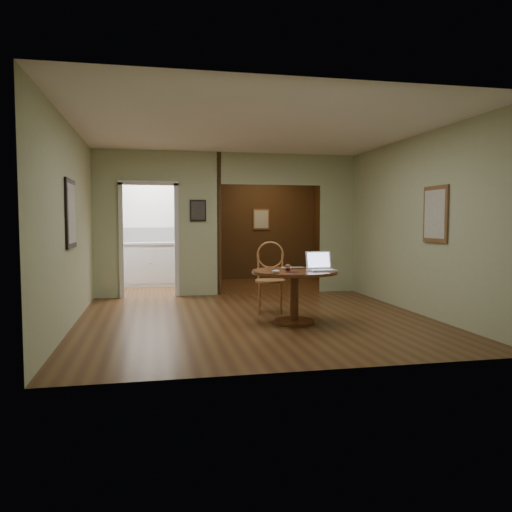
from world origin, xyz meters
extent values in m
plane|color=#482814|center=(0.00, 0.00, 0.00)|extent=(5.00, 5.00, 0.00)
plane|color=white|center=(0.00, 0.00, 2.70)|extent=(5.00, 5.00, 0.00)
plane|color=#B1BC92|center=(0.00, -2.50, 1.35)|extent=(5.00, 0.00, 5.00)
plane|color=#B1BC92|center=(-2.50, 0.00, 1.35)|extent=(0.00, 5.00, 5.00)
plane|color=#B1BC92|center=(2.50, 0.00, 1.35)|extent=(0.00, 5.00, 5.00)
cube|color=#B1BC92|center=(-2.25, 2.50, 1.35)|extent=(0.50, 2.70, 0.04)
cube|color=#B1BC92|center=(-0.60, 2.50, 1.35)|extent=(0.80, 2.70, 0.04)
cube|color=#B1BC92|center=(2.15, 2.50, 1.35)|extent=(0.70, 2.70, 0.04)
plane|color=silver|center=(-1.35, 4.50, 1.35)|extent=(2.70, 0.00, 2.70)
plane|color=#372110|center=(1.15, 5.00, 1.35)|extent=(2.70, 0.00, 2.70)
cube|color=#372110|center=(-0.20, 3.75, 1.35)|extent=(0.08, 2.50, 2.70)
cube|color=black|center=(-2.48, 0.00, 1.50)|extent=(0.03, 0.70, 0.90)
cube|color=brown|center=(2.48, -0.50, 1.50)|extent=(0.03, 0.60, 0.80)
cube|color=black|center=(-0.60, 2.48, 1.60)|extent=(0.30, 0.03, 0.40)
cube|color=silver|center=(1.15, 4.98, 1.45)|extent=(0.40, 0.03, 0.50)
cube|color=white|center=(-1.35, 4.49, 1.10)|extent=(2.00, 0.02, 0.32)
cylinder|color=maroon|center=(0.46, -0.37, 0.02)|extent=(0.55, 0.55, 0.05)
cylinder|color=maroon|center=(0.46, -0.37, 0.36)|extent=(0.12, 0.12, 0.63)
cylinder|color=maroon|center=(0.46, -0.37, 0.71)|extent=(1.17, 1.17, 0.04)
cylinder|color=#9E6038|center=(0.31, 0.46, 0.49)|extent=(0.55, 0.55, 0.03)
cylinder|color=#9E6038|center=(0.12, 0.34, 0.25)|extent=(0.03, 0.03, 0.49)
cylinder|color=#9E6038|center=(0.44, 0.26, 0.25)|extent=(0.03, 0.03, 0.49)
cylinder|color=#9E6038|center=(0.19, 0.66, 0.25)|extent=(0.03, 0.03, 0.49)
cylinder|color=#9E6038|center=(0.51, 0.58, 0.25)|extent=(0.03, 0.03, 0.49)
cylinder|color=#9E6038|center=(0.17, 0.66, 0.70)|extent=(0.03, 0.03, 0.40)
cylinder|color=#9E6038|center=(0.53, 0.58, 0.70)|extent=(0.03, 0.03, 0.40)
torus|color=#9E6038|center=(0.35, 0.63, 0.88)|extent=(0.42, 0.12, 0.42)
cube|color=silver|center=(0.80, -0.50, 0.74)|extent=(0.39, 0.29, 0.02)
cube|color=silver|center=(0.80, -0.54, 0.75)|extent=(0.32, 0.16, 0.00)
cube|color=silver|center=(0.80, -0.35, 0.87)|extent=(0.37, 0.10, 0.24)
cube|color=#95A2BE|center=(0.80, -0.36, 0.87)|extent=(0.32, 0.07, 0.20)
imported|color=#B0B1B5|center=(0.49, -0.19, 0.74)|extent=(0.32, 0.22, 0.02)
ellipsoid|color=silver|center=(0.12, -0.69, 0.76)|extent=(0.13, 0.10, 0.05)
cylinder|color=#0B1451|center=(0.37, -0.62, 0.74)|extent=(0.14, 0.06, 0.01)
cube|color=silver|center=(-1.35, 4.20, 0.45)|extent=(2.00, 0.55, 0.90)
cube|color=silver|center=(-1.35, 4.20, 0.92)|extent=(2.06, 0.60, 0.04)
sphere|color=#B20C0C|center=(-1.50, 3.91, 0.50)|extent=(0.03, 0.03, 0.03)
sphere|color=#B20C0C|center=(-0.50, 3.91, 0.50)|extent=(0.03, 0.03, 0.03)
ellipsoid|color=tan|center=(-0.56, 4.20, 1.07)|extent=(0.27, 0.24, 0.26)
camera|label=1|loc=(-1.42, -6.89, 1.40)|focal=35.00mm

